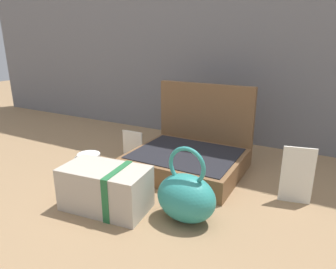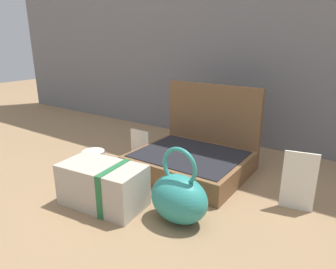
# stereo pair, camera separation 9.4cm
# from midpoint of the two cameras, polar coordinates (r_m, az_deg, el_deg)

# --- Properties ---
(ground_plane) EXTENTS (6.00, 6.00, 0.00)m
(ground_plane) POSITION_cam_midpoint_polar(r_m,az_deg,el_deg) (1.03, -2.11, -9.66)
(ground_plane) COLOR #8C6D4C
(open_suitcase) EXTENTS (0.39, 0.35, 0.31)m
(open_suitcase) POSITION_cam_midpoint_polar(r_m,az_deg,el_deg) (1.13, 1.84, -3.56)
(open_suitcase) COLOR brown
(open_suitcase) RESTS_ON ground_plane
(teal_pouch_handbag) EXTENTS (0.17, 0.13, 0.21)m
(teal_pouch_handbag) POSITION_cam_midpoint_polar(r_m,az_deg,el_deg) (0.82, 0.10, -11.77)
(teal_pouch_handbag) COLOR teal
(teal_pouch_handbag) RESTS_ON ground_plane
(cream_toiletry_bag) EXTENTS (0.26, 0.16, 0.13)m
(cream_toiletry_bag) POSITION_cam_midpoint_polar(r_m,az_deg,el_deg) (0.90, -14.57, -9.92)
(cream_toiletry_bag) COLOR #B2A899
(cream_toiletry_bag) RESTS_ON ground_plane
(coffee_mug) EXTENTS (0.12, 0.08, 0.09)m
(coffee_mug) POSITION_cam_midpoint_polar(r_m,az_deg,el_deg) (1.11, -17.13, -5.76)
(coffee_mug) COLOR white
(coffee_mug) RESTS_ON ground_plane
(info_card_left) EXTENTS (0.09, 0.02, 0.18)m
(info_card_left) POSITION_cam_midpoint_polar(r_m,az_deg,el_deg) (0.95, 20.70, -7.34)
(info_card_left) COLOR silver
(info_card_left) RESTS_ON ground_plane
(poster_card_right) EXTENTS (0.09, 0.01, 0.11)m
(poster_card_right) POSITION_cam_midpoint_polar(r_m,az_deg,el_deg) (1.25, -8.88, -1.94)
(poster_card_right) COLOR silver
(poster_card_right) RESTS_ON ground_plane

